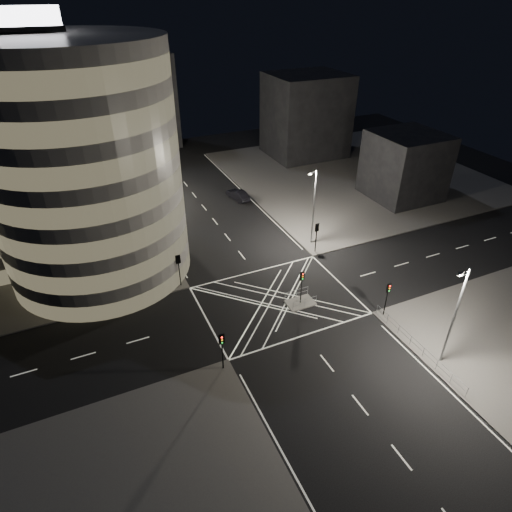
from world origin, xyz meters
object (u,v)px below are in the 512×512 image
street_lamp_left_far (130,172)px  sedan (238,195)px  central_island (300,303)px  traffic_signal_nr (388,293)px  street_lamp_right_far (313,205)px  street_lamp_right_near (454,314)px  traffic_signal_island (302,281)px  traffic_signal_fr (317,232)px  traffic_signal_fl (179,265)px  traffic_signal_nl (222,345)px  street_lamp_left_near (159,224)px

street_lamp_left_far → sedan: (15.33, -4.39, -4.76)m
sedan → central_island: bearing=70.6°
traffic_signal_nr → sedan: (-2.91, 32.41, -2.14)m
street_lamp_right_far → street_lamp_right_near: same height
traffic_signal_island → traffic_signal_fr: bearing=50.7°
traffic_signal_fr → sedan: traffic_signal_fr is taller
traffic_signal_nr → street_lamp_left_far: size_ratio=0.40×
traffic_signal_fl → traffic_signal_nl: 13.60m
traffic_signal_fr → street_lamp_left_near: bearing=164.1°
traffic_signal_island → street_lamp_right_near: (7.44, -12.50, 2.63)m
street_lamp_right_far → traffic_signal_fl: bearing=-173.1°
traffic_signal_fr → street_lamp_left_near: size_ratio=0.40×
traffic_signal_nr → street_lamp_left_near: bearing=134.1°
street_lamp_right_near → sedan: 40.05m
traffic_signal_fl → street_lamp_right_near: street_lamp_right_near is taller
traffic_signal_nr → street_lamp_right_far: 16.03m
street_lamp_left_far → street_lamp_right_near: 47.88m
traffic_signal_fr → street_lamp_right_near: (0.64, -20.80, 2.63)m
street_lamp_left_near → street_lamp_right_far: same height
street_lamp_left_near → sedan: 21.04m
traffic_signal_island → street_lamp_right_far: 13.13m
street_lamp_right_near → sedan: bearing=95.1°
central_island → street_lamp_left_far: bearing=110.0°
sedan → traffic_signal_island: bearing=70.6°
traffic_signal_fr → street_lamp_right_far: size_ratio=0.40×
traffic_signal_nl → street_lamp_right_near: size_ratio=0.40×
traffic_signal_fl → street_lamp_right_far: (18.24, 2.20, 2.63)m
central_island → street_lamp_right_near: 15.54m
traffic_signal_nl → traffic_signal_island: (10.80, 5.30, 0.00)m
traffic_signal_fr → street_lamp_left_near: 19.14m
traffic_signal_fl → street_lamp_right_near: bearing=-48.8°
traffic_signal_fr → sedan: size_ratio=0.85×
traffic_signal_fl → street_lamp_right_near: 27.79m
traffic_signal_nl → traffic_signal_nr: (17.60, 0.00, 0.00)m
traffic_signal_fl → traffic_signal_nl: size_ratio=1.00×
traffic_signal_fr → street_lamp_left_near: (-18.24, 5.20, 2.63)m
traffic_signal_nl → street_lamp_left_far: (-0.64, 36.80, 2.63)m
street_lamp_left_far → traffic_signal_nr: bearing=-63.6°
street_lamp_right_far → street_lamp_right_near: (0.00, -23.00, 0.00)m
street_lamp_left_near → traffic_signal_fl: bearing=-83.0°
street_lamp_right_far → traffic_signal_nl: bearing=-139.1°
street_lamp_right_far → street_lamp_right_near: bearing=-90.0°
traffic_signal_fr → street_lamp_left_far: 29.63m
sedan → street_lamp_right_far: bearing=90.8°
traffic_signal_fl → traffic_signal_nl: same height
traffic_signal_nl → street_lamp_right_near: (18.24, -7.20, 2.63)m
street_lamp_left_far → traffic_signal_fl: bearing=-88.4°
street_lamp_right_near → traffic_signal_fr: bearing=91.8°
traffic_signal_fl → traffic_signal_nl: (0.00, -13.60, 0.00)m
central_island → traffic_signal_nr: size_ratio=0.75×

